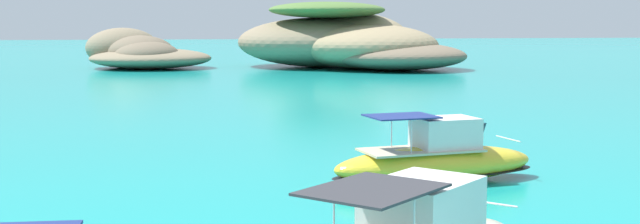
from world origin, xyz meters
TOP-DOWN VIEW (x-y plane):
  - islet_large at (11.86, 70.29)m, footprint 25.47×25.36m
  - islet_small at (-9.11, 71.29)m, footprint 14.58×13.29m
  - motorboat_yellow at (2.39, 12.87)m, footprint 6.55×2.93m

SIDE VIEW (x-z plane):
  - motorboat_yellow at x=2.39m, z-range -0.36..1.63m
  - islet_small at x=-9.11m, z-range -0.55..3.46m
  - islet_large at x=11.86m, z-range -0.87..5.71m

